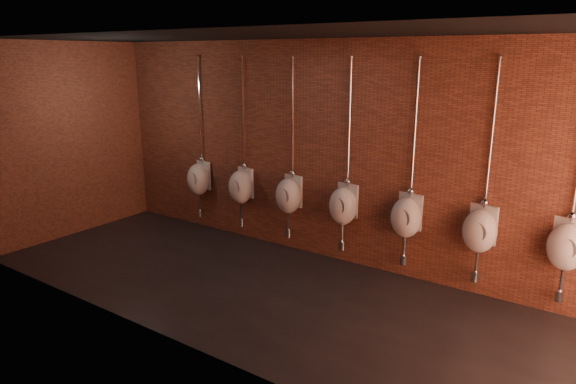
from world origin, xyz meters
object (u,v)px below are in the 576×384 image
at_px(urinal_2, 289,195).
at_px(urinal_6, 567,246).
at_px(urinal_0, 199,178).
at_px(urinal_3, 343,205).
at_px(urinal_4, 406,216).
at_px(urinal_5, 480,230).
at_px(urinal_1, 241,186).

bearing_deg(urinal_2, urinal_6, 0.00).
height_order(urinal_0, urinal_3, same).
xyz_separation_m(urinal_4, urinal_5, (0.95, 0.00, 0.00)).
bearing_deg(urinal_5, urinal_0, 180.00).
height_order(urinal_2, urinal_3, same).
distance_m(urinal_1, urinal_5, 3.79).
relative_size(urinal_0, urinal_1, 1.00).
bearing_deg(urinal_6, urinal_2, 180.00).
bearing_deg(urinal_4, urinal_3, 180.00).
distance_m(urinal_3, urinal_6, 2.84).
xyz_separation_m(urinal_2, urinal_5, (2.84, 0.00, 0.00)).
xyz_separation_m(urinal_3, urinal_5, (1.89, 0.00, 0.00)).
distance_m(urinal_0, urinal_2, 1.89).
distance_m(urinal_0, urinal_5, 4.74).
distance_m(urinal_1, urinal_6, 4.74).
bearing_deg(urinal_2, urinal_1, 180.00).
bearing_deg(urinal_5, urinal_1, 180.00).
xyz_separation_m(urinal_0, urinal_1, (0.95, 0.00, 0.00)).
height_order(urinal_2, urinal_6, same).
height_order(urinal_3, urinal_4, same).
distance_m(urinal_2, urinal_4, 1.89).
height_order(urinal_3, urinal_5, same).
bearing_deg(urinal_5, urinal_3, 180.00).
relative_size(urinal_2, urinal_4, 1.00).
distance_m(urinal_3, urinal_4, 0.95).
bearing_deg(urinal_5, urinal_6, 0.00).
relative_size(urinal_0, urinal_3, 1.00).
xyz_separation_m(urinal_2, urinal_3, (0.95, 0.00, 0.00)).
bearing_deg(urinal_6, urinal_3, 180.00).
height_order(urinal_0, urinal_2, same).
bearing_deg(urinal_1, urinal_3, 0.00).
bearing_deg(urinal_3, urinal_6, 0.00).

